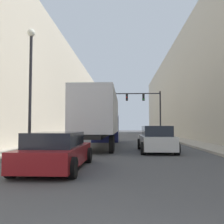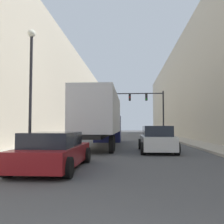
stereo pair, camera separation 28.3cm
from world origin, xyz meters
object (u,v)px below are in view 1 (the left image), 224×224
(semi_truck, at_px, (100,118))
(street_lamp, at_px, (31,73))
(traffic_signal_gantry, at_px, (148,105))
(suv_car, at_px, (156,139))
(sedan_car, at_px, (56,151))

(semi_truck, xyz_separation_m, street_lamp, (-3.29, -6.18, 2.25))
(traffic_signal_gantry, height_order, street_lamp, street_lamp)
(suv_car, bearing_deg, sedan_car, -124.69)
(semi_truck, distance_m, traffic_signal_gantry, 14.82)
(semi_truck, distance_m, suv_car, 5.89)
(suv_car, xyz_separation_m, street_lamp, (-7.10, -1.93, 3.72))
(semi_truck, xyz_separation_m, suv_car, (3.81, -4.24, -1.46))
(sedan_car, height_order, traffic_signal_gantry, traffic_signal_gantry)
(suv_car, relative_size, traffic_signal_gantry, 0.69)
(traffic_signal_gantry, xyz_separation_m, street_lamp, (-8.34, -19.94, 0.11))
(suv_car, distance_m, street_lamp, 8.24)
(semi_truck, relative_size, traffic_signal_gantry, 1.93)
(traffic_signal_gantry, distance_m, street_lamp, 21.62)
(suv_car, relative_size, street_lamp, 0.66)
(sedan_car, xyz_separation_m, street_lamp, (-2.71, 4.40, 3.82))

